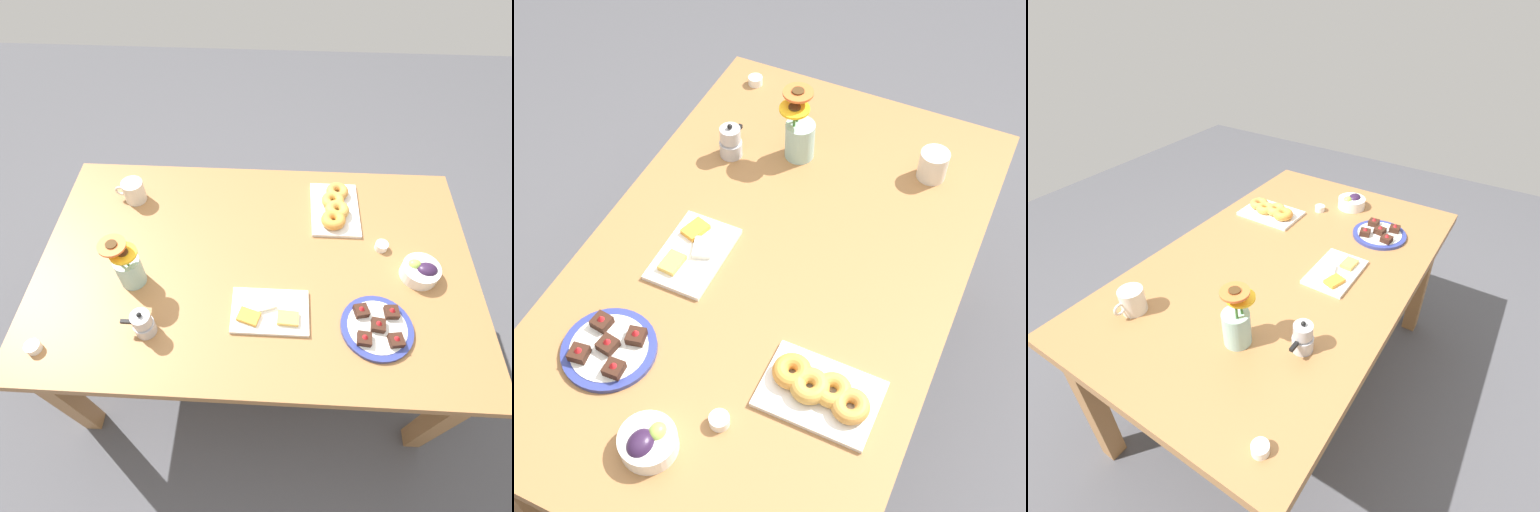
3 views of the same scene
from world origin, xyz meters
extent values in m
plane|color=#4C4C51|center=(0.00, 0.00, 0.00)|extent=(6.00, 6.00, 0.00)
cube|color=#9E6B3D|center=(0.00, 0.00, 0.72)|extent=(1.60, 1.00, 0.04)
cube|color=#9E6B3D|center=(0.72, -0.42, 0.35)|extent=(0.07, 0.07, 0.70)
cube|color=#9E6B3D|center=(-0.72, 0.42, 0.35)|extent=(0.07, 0.07, 0.70)
cube|color=#9E6B3D|center=(0.72, 0.42, 0.35)|extent=(0.07, 0.07, 0.70)
cylinder|color=beige|center=(0.51, -0.29, 0.79)|extent=(0.09, 0.09, 0.09)
cylinder|color=brown|center=(0.51, -0.29, 0.83)|extent=(0.08, 0.08, 0.00)
torus|color=beige|center=(0.57, -0.29, 0.79)|extent=(0.05, 0.01, 0.05)
cylinder|color=white|center=(-0.59, 0.03, 0.77)|extent=(0.13, 0.13, 0.05)
ellipsoid|color=#2D1938|center=(-0.60, 0.03, 0.79)|extent=(0.07, 0.06, 0.04)
ellipsoid|color=#9EC14C|center=(-0.56, 0.01, 0.79)|extent=(0.05, 0.04, 0.04)
cube|color=white|center=(-0.06, 0.20, 0.75)|extent=(0.26, 0.17, 0.01)
cube|color=#EFB74C|center=(-0.12, 0.23, 0.76)|extent=(0.07, 0.05, 0.02)
cube|color=white|center=(-0.04, 0.18, 0.76)|extent=(0.08, 0.07, 0.02)
cube|color=orange|center=(0.01, 0.23, 0.76)|extent=(0.08, 0.07, 0.02)
cube|color=white|center=(-0.30, -0.27, 0.75)|extent=(0.19, 0.28, 0.01)
torus|color=#CC8B3E|center=(-0.32, -0.35, 0.77)|extent=(0.12, 0.12, 0.04)
torus|color=gold|center=(-0.30, -0.30, 0.77)|extent=(0.13, 0.13, 0.04)
torus|color=gold|center=(-0.31, -0.25, 0.77)|extent=(0.12, 0.12, 0.04)
torus|color=orange|center=(-0.29, -0.19, 0.77)|extent=(0.10, 0.10, 0.04)
cylinder|color=white|center=(-0.47, -0.09, 0.75)|extent=(0.05, 0.05, 0.03)
cylinder|color=#C68923|center=(-0.47, -0.09, 0.76)|extent=(0.04, 0.04, 0.01)
cylinder|color=white|center=(0.69, 0.37, 0.75)|extent=(0.05, 0.05, 0.03)
cylinder|color=maroon|center=(0.69, 0.37, 0.76)|extent=(0.04, 0.04, 0.01)
cylinder|color=navy|center=(-0.41, 0.25, 0.75)|extent=(0.24, 0.24, 0.01)
cylinder|color=white|center=(-0.41, 0.25, 0.75)|extent=(0.19, 0.19, 0.01)
cube|color=#381E14|center=(-0.46, 0.30, 0.77)|extent=(0.05, 0.05, 0.02)
cone|color=red|center=(-0.46, 0.30, 0.79)|extent=(0.02, 0.02, 0.01)
cube|color=#381E14|center=(-0.36, 0.30, 0.77)|extent=(0.05, 0.05, 0.02)
cone|color=red|center=(-0.36, 0.30, 0.79)|extent=(0.02, 0.02, 0.01)
cube|color=#381E14|center=(-0.46, 0.20, 0.77)|extent=(0.05, 0.05, 0.02)
cone|color=red|center=(-0.46, 0.20, 0.79)|extent=(0.02, 0.02, 0.01)
cube|color=#381E14|center=(-0.36, 0.20, 0.77)|extent=(0.05, 0.05, 0.02)
cone|color=red|center=(-0.36, 0.20, 0.79)|extent=(0.02, 0.02, 0.01)
cube|color=#381E14|center=(-0.41, 0.25, 0.77)|extent=(0.05, 0.05, 0.02)
cone|color=red|center=(-0.41, 0.25, 0.79)|extent=(0.02, 0.02, 0.01)
cylinder|color=#99C1B7|center=(0.43, 0.10, 0.80)|extent=(0.09, 0.09, 0.12)
cylinder|color=#3D702D|center=(0.44, 0.12, 0.91)|extent=(0.01, 0.01, 0.10)
cylinder|color=orange|center=(0.44, 0.12, 0.96)|extent=(0.09, 0.09, 0.01)
cylinder|color=#472D14|center=(0.44, 0.12, 0.97)|extent=(0.04, 0.04, 0.01)
cylinder|color=#3D702D|center=(0.42, 0.12, 0.89)|extent=(0.01, 0.01, 0.06)
cylinder|color=yellow|center=(0.42, 0.12, 0.92)|extent=(0.09, 0.09, 0.01)
cylinder|color=#472D14|center=(0.42, 0.12, 0.93)|extent=(0.04, 0.04, 0.01)
cylinder|color=#B7B7BC|center=(0.34, 0.29, 0.77)|extent=(0.07, 0.07, 0.05)
cylinder|color=#B7B7BC|center=(0.34, 0.29, 0.79)|extent=(0.05, 0.05, 0.01)
cylinder|color=#B7B7BC|center=(0.34, 0.29, 0.82)|extent=(0.06, 0.06, 0.04)
sphere|color=black|center=(0.34, 0.29, 0.85)|extent=(0.02, 0.02, 0.02)
cube|color=black|center=(0.40, 0.29, 0.80)|extent=(0.04, 0.01, 0.01)
camera|label=1|loc=(-0.04, 0.84, 1.95)|focal=28.00mm
camera|label=2|loc=(-1.08, -0.50, 2.26)|focal=50.00mm
camera|label=3|loc=(1.09, 0.71, 1.72)|focal=28.00mm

